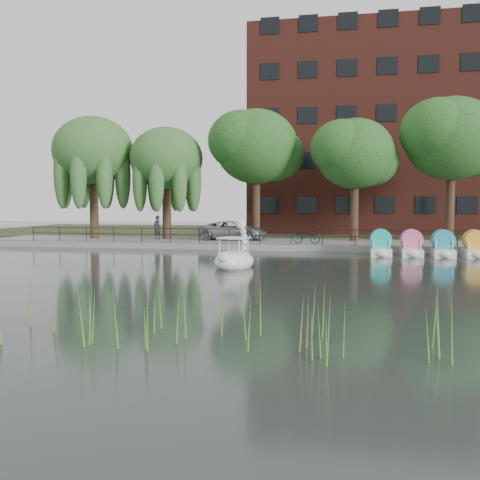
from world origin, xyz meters
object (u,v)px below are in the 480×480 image
(minivan, at_px, (233,229))
(pedestrian, at_px, (157,226))
(bicycle, at_px, (307,236))
(swan_boat, at_px, (235,257))

(minivan, relative_size, pedestrian, 2.82)
(minivan, bearing_deg, pedestrian, 94.08)
(minivan, height_order, bicycle, minivan)
(bicycle, xyz_separation_m, swan_boat, (-2.66, -10.34, -0.41))
(minivan, distance_m, pedestrian, 5.54)
(swan_boat, bearing_deg, minivan, 113.55)
(pedestrian, height_order, swan_boat, pedestrian)
(bicycle, bearing_deg, minivan, 76.17)
(bicycle, bearing_deg, pedestrian, 89.42)
(bicycle, xyz_separation_m, pedestrian, (-10.92, 1.99, 0.49))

